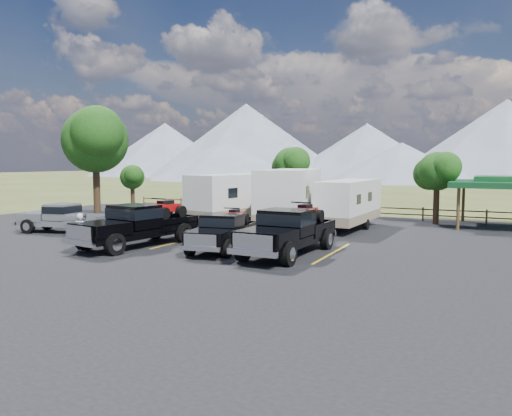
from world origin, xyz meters
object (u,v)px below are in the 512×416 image
at_px(tree_big_nw, 95,140).
at_px(pavilion, 506,183).
at_px(trailer_center, 290,198).
at_px(rig_center, 224,230).
at_px(rig_right, 289,230).
at_px(trailer_right, 349,204).
at_px(person_b, 84,228).
at_px(pickup_silver, 65,218).
at_px(person_a, 80,232).
at_px(trailer_left, 236,198).
at_px(rig_left, 139,224).

relative_size(tree_big_nw, pavilion, 1.26).
relative_size(pavilion, trailer_center, 0.59).
distance_m(rig_center, rig_right, 3.21).
distance_m(trailer_center, trailer_right, 3.57).
bearing_deg(person_b, trailer_right, 19.12).
height_order(rig_center, pickup_silver, rig_center).
height_order(tree_big_nw, person_a, tree_big_nw).
height_order(rig_center, trailer_left, trailer_left).
distance_m(trailer_center, person_a, 12.57).
bearing_deg(tree_big_nw, person_a, -49.95).
bearing_deg(rig_center, trailer_left, 105.51).
relative_size(trailer_left, person_b, 6.11).
bearing_deg(pickup_silver, rig_left, 63.87).
xyz_separation_m(rig_left, person_a, (-1.50, -2.27, -0.21)).
distance_m(pavilion, rig_right, 16.66).
height_order(tree_big_nw, trailer_left, tree_big_nw).
relative_size(rig_right, trailer_left, 0.72).
xyz_separation_m(tree_big_nw, trailer_center, (13.87, 1.55, -3.66)).
xyz_separation_m(rig_left, trailer_left, (0.22, 9.67, 0.63)).
relative_size(trailer_center, trailer_right, 1.23).
xyz_separation_m(rig_right, pickup_silver, (-14.23, 0.73, -0.21)).
distance_m(tree_big_nw, rig_center, 15.78).
bearing_deg(pavilion, rig_left, -136.48).
bearing_deg(person_a, tree_big_nw, -69.74).
height_order(rig_right, trailer_left, trailer_left).
bearing_deg(rig_left, person_b, -158.17).
relative_size(pavilion, trailer_right, 0.73).
height_order(trailer_right, pickup_silver, trailer_right).
xyz_separation_m(rig_left, person_b, (-2.88, -0.65, -0.31)).
distance_m(pavilion, rig_left, 22.18).
distance_m(rig_left, person_a, 2.73).
bearing_deg(trailer_center, trailer_left, 156.62).
distance_m(rig_center, trailer_center, 7.93).
relative_size(rig_center, trailer_center, 0.55).
bearing_deg(person_a, trailer_right, -145.31).
bearing_deg(person_b, trailer_left, 45.75).
height_order(pavilion, trailer_center, trailer_center).
height_order(rig_left, trailer_left, trailer_left).
xyz_separation_m(tree_big_nw, rig_left, (9.51, -7.25, -4.47)).
xyz_separation_m(tree_big_nw, rig_right, (16.90, -6.16, -4.48)).
bearing_deg(trailer_right, rig_left, -124.02).
bearing_deg(trailer_left, pavilion, 29.77).
height_order(rig_left, trailer_right, trailer_right).
bearing_deg(tree_big_nw, trailer_center, 6.37).
bearing_deg(tree_big_nw, person_b, -50.00).
bearing_deg(rig_left, trailer_right, 63.21).
bearing_deg(rig_center, person_b, -176.26).
relative_size(tree_big_nw, trailer_center, 0.75).
distance_m(pickup_silver, person_b, 4.67).
relative_size(rig_left, rig_right, 1.03).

